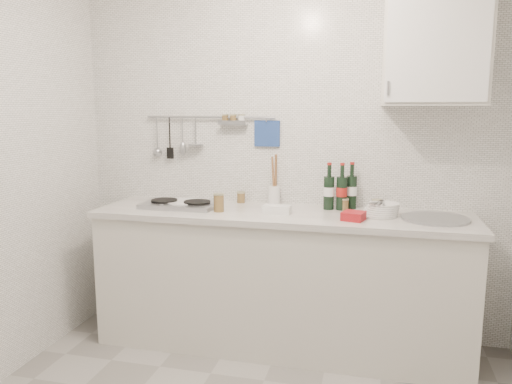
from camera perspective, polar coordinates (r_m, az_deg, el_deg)
back_wall at (r=3.49m, az=3.89°, el=4.04°), size 3.00×0.02×2.50m
counter at (r=3.38m, az=2.93°, el=-10.36°), size 2.44×0.64×0.96m
wall_rail at (r=3.60m, az=-5.64°, el=6.99°), size 0.98×0.09×0.34m
wall_cabinet at (r=3.27m, az=19.75°, el=15.42°), size 0.60×0.38×0.70m
plate_stack_hob at (r=3.46m, az=-8.27°, el=-1.30°), size 0.28×0.27×0.03m
plate_stack_sink at (r=3.21m, az=14.12°, el=-1.95°), size 0.24×0.23×0.09m
wine_bottles at (r=3.35m, az=9.67°, el=0.66°), size 0.22×0.14×0.31m
butter_dish at (r=3.19m, az=2.39°, el=-2.00°), size 0.18×0.09×0.05m
strawberry_punnet at (r=3.06m, az=11.08°, el=-2.71°), size 0.15×0.15×0.05m
utensil_crock at (r=3.48m, az=2.09°, el=-0.07°), size 0.09×0.09×0.35m
jar_a at (r=3.54m, az=-1.73°, el=-0.59°), size 0.06×0.06×0.08m
jar_b at (r=3.34m, az=10.08°, el=-1.37°), size 0.06×0.06×0.08m
jar_c at (r=3.31m, az=13.64°, el=-1.54°), size 0.07×0.07×0.08m
jar_d at (r=3.25m, az=-4.28°, el=-1.21°), size 0.07×0.07×0.12m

